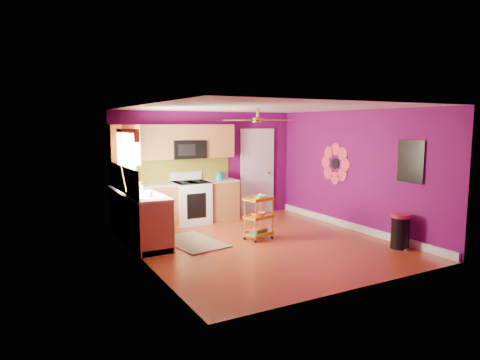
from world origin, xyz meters
TOP-DOWN VIEW (x-y plane):
  - ground at (0.00, 0.00)m, footprint 5.00×5.00m
  - room_envelope at (0.03, 0.00)m, footprint 4.54×5.04m
  - lower_cabinets at (-1.35, 1.82)m, footprint 2.81×2.31m
  - electric_range at (-0.55, 2.17)m, footprint 0.76×0.66m
  - upper_cabinetry at (-1.24, 2.17)m, footprint 2.80×2.30m
  - left_window at (-2.22, 1.05)m, footprint 0.08×1.35m
  - panel_door at (1.35, 2.47)m, footprint 0.95×0.11m
  - right_wall_art at (2.23, -0.34)m, footprint 0.04×2.74m
  - ceiling_fan at (0.00, 0.20)m, footprint 1.01×1.01m
  - shag_rug at (-1.13, 0.66)m, footprint 1.03×1.48m
  - rolling_cart at (0.08, 0.29)m, footprint 0.56×0.46m
  - trash_can at (1.99, -1.45)m, footprint 0.42×0.42m
  - teal_kettle at (0.14, 2.14)m, footprint 0.18×0.18m
  - toaster at (0.26, 2.24)m, footprint 0.22×0.15m
  - soap_bottle_a at (-1.94, 1.22)m, footprint 0.09×0.09m
  - soap_bottle_b at (-1.93, 1.47)m, footprint 0.14×0.14m
  - counter_dish at (-1.91, 1.82)m, footprint 0.25×0.25m
  - counter_cup at (-1.95, 0.66)m, footprint 0.13×0.13m

SIDE VIEW (x-z plane):
  - ground at x=0.00m, z-range 0.00..0.00m
  - shag_rug at x=-1.13m, z-range 0.00..0.02m
  - trash_can at x=1.99m, z-range 0.00..0.62m
  - lower_cabinets at x=-1.35m, z-range -0.04..0.90m
  - rolling_cart at x=0.08m, z-range 0.01..0.91m
  - electric_range at x=-0.55m, z-range -0.08..1.05m
  - counter_dish at x=-1.91m, z-range 0.94..1.00m
  - counter_cup at x=-1.95m, z-range 0.94..1.04m
  - teal_kettle at x=0.14m, z-range 0.92..1.13m
  - panel_door at x=1.35m, z-range -0.05..2.10m
  - soap_bottle_b at x=-1.93m, z-range 0.94..1.12m
  - toaster at x=0.26m, z-range 0.94..1.12m
  - soap_bottle_a at x=-1.94m, z-range 0.94..1.14m
  - right_wall_art at x=2.23m, z-range 0.92..1.96m
  - room_envelope at x=0.03m, z-range 0.37..2.89m
  - left_window at x=-2.22m, z-range 1.20..2.28m
  - upper_cabinetry at x=-1.24m, z-range 1.17..2.43m
  - ceiling_fan at x=0.00m, z-range 2.16..2.42m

